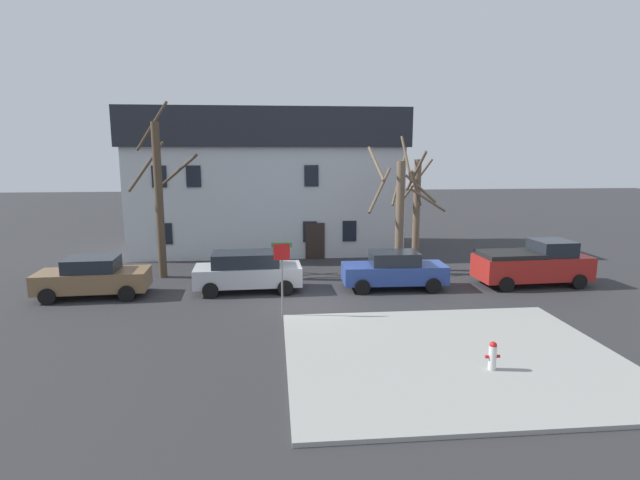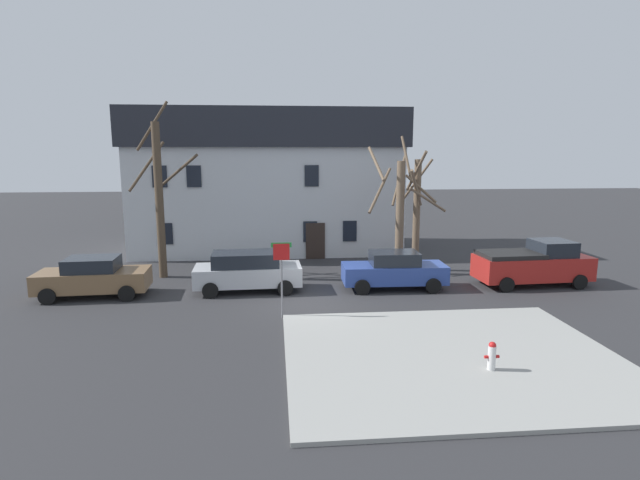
{
  "view_description": "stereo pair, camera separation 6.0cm",
  "coord_description": "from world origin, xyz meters",
  "px_view_note": "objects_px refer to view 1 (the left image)",
  "views": [
    {
      "loc": [
        -1.4,
        -19.64,
        6.18
      ],
      "look_at": [
        0.74,
        3.03,
        2.11
      ],
      "focal_mm": 28.02,
      "sensor_mm": 36.0,
      "label": 1
    },
    {
      "loc": [
        -1.34,
        -19.64,
        6.18
      ],
      "look_at": [
        0.74,
        3.03,
        2.11
      ],
      "focal_mm": 28.02,
      "sensor_mm": 36.0,
      "label": 2
    }
  ],
  "objects_px": {
    "building_main": "(268,180)",
    "car_silver_wagon": "(248,271)",
    "tree_bare_mid": "(399,211)",
    "street_sign_pole": "(282,266)",
    "tree_bare_near": "(159,196)",
    "car_blue_sedan": "(394,270)",
    "bicycle_leaning": "(233,272)",
    "fire_hydrant": "(493,355)",
    "pickup_truck_red": "(533,264)",
    "car_brown_sedan": "(93,277)",
    "tree_bare_far": "(416,208)"
  },
  "relations": [
    {
      "from": "building_main",
      "to": "car_brown_sedan",
      "type": "bearing_deg",
      "value": -126.16
    },
    {
      "from": "building_main",
      "to": "tree_bare_far",
      "type": "distance_m",
      "value": 10.18
    },
    {
      "from": "car_silver_wagon",
      "to": "tree_bare_near",
      "type": "bearing_deg",
      "value": 145.0
    },
    {
      "from": "building_main",
      "to": "pickup_truck_red",
      "type": "height_order",
      "value": "building_main"
    },
    {
      "from": "tree_bare_mid",
      "to": "car_brown_sedan",
      "type": "bearing_deg",
      "value": -168.44
    },
    {
      "from": "building_main",
      "to": "tree_bare_near",
      "type": "bearing_deg",
      "value": -127.25
    },
    {
      "from": "tree_bare_near",
      "to": "car_silver_wagon",
      "type": "xyz_separation_m",
      "value": [
        4.32,
        -3.03,
        -3.13
      ]
    },
    {
      "from": "building_main",
      "to": "car_blue_sedan",
      "type": "bearing_deg",
      "value": -60.38
    },
    {
      "from": "car_brown_sedan",
      "to": "car_silver_wagon",
      "type": "height_order",
      "value": "car_silver_wagon"
    },
    {
      "from": "car_brown_sedan",
      "to": "tree_bare_mid",
      "type": "bearing_deg",
      "value": 11.56
    },
    {
      "from": "building_main",
      "to": "car_blue_sedan",
      "type": "height_order",
      "value": "building_main"
    },
    {
      "from": "car_silver_wagon",
      "to": "street_sign_pole",
      "type": "height_order",
      "value": "street_sign_pole"
    },
    {
      "from": "tree_bare_near",
      "to": "bicycle_leaning",
      "type": "xyz_separation_m",
      "value": [
        3.51,
        -0.95,
        -3.68
      ]
    },
    {
      "from": "car_brown_sedan",
      "to": "fire_hydrant",
      "type": "bearing_deg",
      "value": -32.73
    },
    {
      "from": "tree_bare_far",
      "to": "car_brown_sedan",
      "type": "relative_size",
      "value": 1.5
    },
    {
      "from": "tree_bare_mid",
      "to": "car_blue_sedan",
      "type": "height_order",
      "value": "tree_bare_mid"
    },
    {
      "from": "building_main",
      "to": "fire_hydrant",
      "type": "bearing_deg",
      "value": -71.43
    },
    {
      "from": "building_main",
      "to": "tree_bare_mid",
      "type": "height_order",
      "value": "building_main"
    },
    {
      "from": "tree_bare_far",
      "to": "car_blue_sedan",
      "type": "height_order",
      "value": "tree_bare_far"
    },
    {
      "from": "car_silver_wagon",
      "to": "bicycle_leaning",
      "type": "relative_size",
      "value": 2.78
    },
    {
      "from": "pickup_truck_red",
      "to": "bicycle_leaning",
      "type": "relative_size",
      "value": 3.08
    },
    {
      "from": "tree_bare_near",
      "to": "street_sign_pole",
      "type": "bearing_deg",
      "value": -49.69
    },
    {
      "from": "tree_bare_near",
      "to": "tree_bare_mid",
      "type": "height_order",
      "value": "tree_bare_near"
    },
    {
      "from": "tree_bare_near",
      "to": "car_brown_sedan",
      "type": "height_order",
      "value": "tree_bare_near"
    },
    {
      "from": "tree_bare_near",
      "to": "car_blue_sedan",
      "type": "distance_m",
      "value": 11.83
    },
    {
      "from": "tree_bare_near",
      "to": "tree_bare_mid",
      "type": "distance_m",
      "value": 11.82
    },
    {
      "from": "building_main",
      "to": "car_silver_wagon",
      "type": "xyz_separation_m",
      "value": [
        -0.86,
        -9.85,
        -3.47
      ]
    },
    {
      "from": "tree_bare_mid",
      "to": "street_sign_pole",
      "type": "relative_size",
      "value": 2.23
    },
    {
      "from": "fire_hydrant",
      "to": "street_sign_pole",
      "type": "bearing_deg",
      "value": 137.22
    },
    {
      "from": "car_brown_sedan",
      "to": "building_main",
      "type": "bearing_deg",
      "value": 53.84
    },
    {
      "from": "car_blue_sedan",
      "to": "fire_hydrant",
      "type": "height_order",
      "value": "car_blue_sedan"
    },
    {
      "from": "tree_bare_mid",
      "to": "car_blue_sedan",
      "type": "xyz_separation_m",
      "value": [
        -0.87,
        -2.81,
        -2.38
      ]
    },
    {
      "from": "car_blue_sedan",
      "to": "street_sign_pole",
      "type": "relative_size",
      "value": 1.63
    },
    {
      "from": "car_brown_sedan",
      "to": "fire_hydrant",
      "type": "relative_size",
      "value": 5.66
    },
    {
      "from": "street_sign_pole",
      "to": "car_silver_wagon",
      "type": "bearing_deg",
      "value": 111.13
    },
    {
      "from": "car_brown_sedan",
      "to": "bicycle_leaning",
      "type": "xyz_separation_m",
      "value": [
        5.73,
        2.36,
        -0.5
      ]
    },
    {
      "from": "car_brown_sedan",
      "to": "pickup_truck_red",
      "type": "distance_m",
      "value": 19.75
    },
    {
      "from": "car_brown_sedan",
      "to": "bicycle_leaning",
      "type": "distance_m",
      "value": 6.21
    },
    {
      "from": "tree_bare_mid",
      "to": "fire_hydrant",
      "type": "height_order",
      "value": "tree_bare_mid"
    },
    {
      "from": "building_main",
      "to": "bicycle_leaning",
      "type": "relative_size",
      "value": 9.63
    },
    {
      "from": "fire_hydrant",
      "to": "street_sign_pole",
      "type": "distance_m",
      "value": 8.0
    },
    {
      "from": "building_main",
      "to": "car_blue_sedan",
      "type": "xyz_separation_m",
      "value": [
        5.73,
        -10.08,
        -3.54
      ]
    },
    {
      "from": "tree_bare_far",
      "to": "car_brown_sedan",
      "type": "bearing_deg",
      "value": -166.88
    },
    {
      "from": "car_silver_wagon",
      "to": "car_blue_sedan",
      "type": "distance_m",
      "value": 6.6
    },
    {
      "from": "pickup_truck_red",
      "to": "building_main",
      "type": "bearing_deg",
      "value": 140.92
    },
    {
      "from": "tree_bare_mid",
      "to": "car_brown_sedan",
      "type": "distance_m",
      "value": 14.49
    },
    {
      "from": "building_main",
      "to": "car_blue_sedan",
      "type": "distance_m",
      "value": 12.12
    },
    {
      "from": "pickup_truck_red",
      "to": "bicycle_leaning",
      "type": "height_order",
      "value": "pickup_truck_red"
    },
    {
      "from": "building_main",
      "to": "car_blue_sedan",
      "type": "relative_size",
      "value": 3.53
    },
    {
      "from": "tree_bare_mid",
      "to": "car_brown_sedan",
      "type": "height_order",
      "value": "tree_bare_mid"
    }
  ]
}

